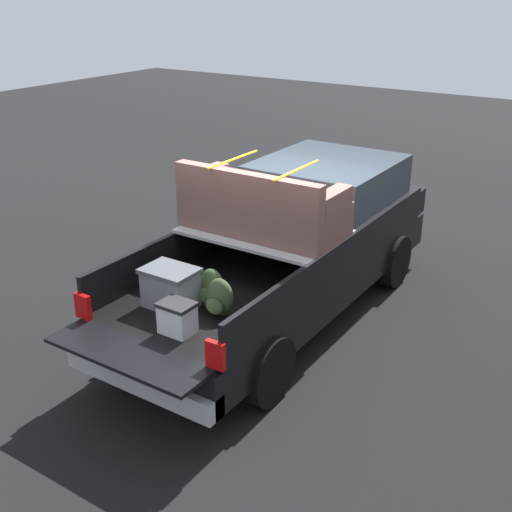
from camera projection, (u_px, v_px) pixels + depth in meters
ground_plane at (280, 315)px, 8.78m from camera, size 40.00×40.00×0.00m
pickup_truck at (295, 241)px, 8.68m from camera, size 6.05×2.06×2.23m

